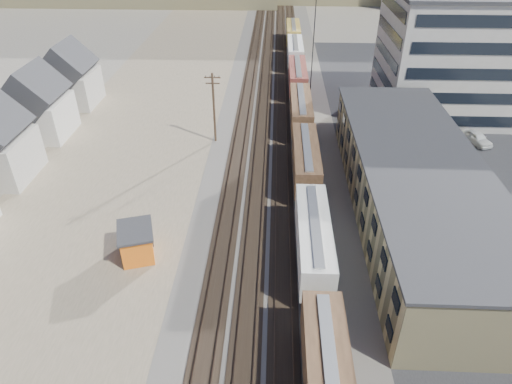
{
  "coord_description": "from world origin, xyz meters",
  "views": [
    {
      "loc": [
        -0.15,
        -16.65,
        29.75
      ],
      "look_at": [
        -1.92,
        24.24,
        3.0
      ],
      "focal_mm": 32.0,
      "sensor_mm": 36.0,
      "label": 1
    }
  ],
  "objects_px": {
    "freight_train": "(303,132)",
    "maintenance_shed": "(137,242)",
    "parked_car_blue": "(402,112)",
    "utility_pole_north": "(214,106)"
  },
  "relations": [
    {
      "from": "parked_car_blue",
      "to": "utility_pole_north",
      "type": "bearing_deg",
      "value": 153.99
    },
    {
      "from": "freight_train",
      "to": "utility_pole_north",
      "type": "distance_m",
      "value": 12.77
    },
    {
      "from": "freight_train",
      "to": "maintenance_shed",
      "type": "distance_m",
      "value": 28.31
    },
    {
      "from": "freight_train",
      "to": "parked_car_blue",
      "type": "distance_m",
      "value": 20.55
    },
    {
      "from": "utility_pole_north",
      "to": "parked_car_blue",
      "type": "bearing_deg",
      "value": 19.24
    },
    {
      "from": "freight_train",
      "to": "maintenance_shed",
      "type": "xyz_separation_m",
      "value": [
        -16.95,
        -22.64,
        -1.19
      ]
    },
    {
      "from": "freight_train",
      "to": "maintenance_shed",
      "type": "relative_size",
      "value": 23.63
    },
    {
      "from": "utility_pole_north",
      "to": "maintenance_shed",
      "type": "height_order",
      "value": "utility_pole_north"
    },
    {
      "from": "maintenance_shed",
      "to": "parked_car_blue",
      "type": "bearing_deg",
      "value": 46.43
    },
    {
      "from": "utility_pole_north",
      "to": "freight_train",
      "type": "bearing_deg",
      "value": -10.8
    }
  ]
}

